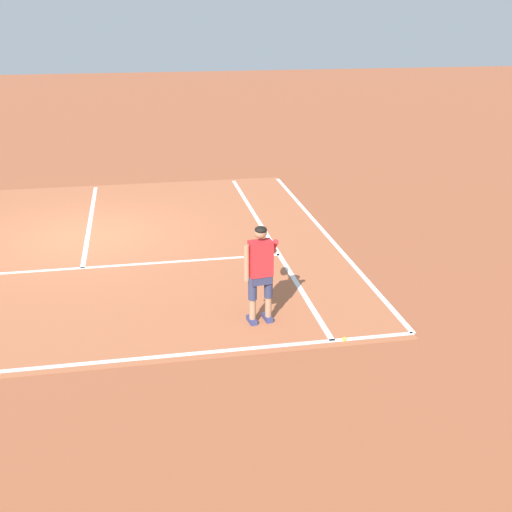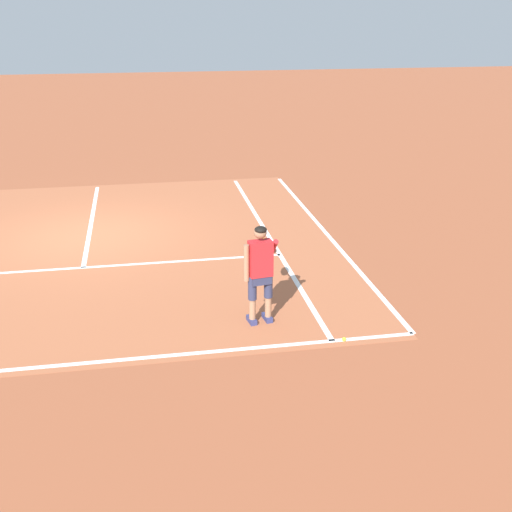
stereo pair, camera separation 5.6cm
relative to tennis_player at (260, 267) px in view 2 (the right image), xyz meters
The scene contains 9 objects.
ground_plane 6.02m from the tennis_player, 121.58° to the left, with size 80.00×80.00×0.00m, color #9E5133.
court_inner_surface 5.37m from the tennis_player, 126.08° to the left, with size 10.98×10.71×0.00m, color #B2603D.
line_baseline 3.38m from the tennis_player, 164.14° to the right, with size 10.98×0.10×0.01m, color white.
line_service 4.45m from the tennis_player, 135.82° to the left, with size 8.23×0.10×0.01m, color white.
line_centre_service 7.03m from the tennis_player, 116.56° to the left, with size 0.10×6.40×0.01m, color white.
line_singles_right 4.50m from the tennis_player, 76.76° to the left, with size 0.10×10.31×0.01m, color white.
line_doubles_right 4.99m from the tennis_player, 60.87° to the left, with size 0.10×10.31×0.01m, color white.
tennis_player is the anchor object (origin of this frame).
tennis_ball_near_feet 1.78m from the tennis_player, 37.64° to the right, with size 0.07×0.07×0.07m, color #CCE02D.
Camera 2 is at (1.27, -14.73, 5.00)m, focal length 45.46 mm.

